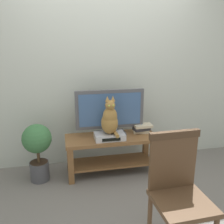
# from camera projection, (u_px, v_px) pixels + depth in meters

# --- Properties ---
(ground_plane) EXTENTS (12.00, 12.00, 0.00)m
(ground_plane) POSITION_uv_depth(u_px,v_px,m) (121.00, 197.00, 2.76)
(ground_plane) COLOR slate
(back_wall) EXTENTS (7.00, 0.12, 2.80)m
(back_wall) POSITION_uv_depth(u_px,v_px,m) (104.00, 62.00, 3.33)
(back_wall) COLOR #B7BCB2
(back_wall) RESTS_ON ground
(tv_stand) EXTENTS (1.16, 0.44, 0.50)m
(tv_stand) POSITION_uv_depth(u_px,v_px,m) (111.00, 148.00, 3.20)
(tv_stand) COLOR brown
(tv_stand) RESTS_ON ground
(tv) EXTENTS (0.87, 0.20, 0.59)m
(tv) POSITION_uv_depth(u_px,v_px,m) (110.00, 111.00, 3.15)
(tv) COLOR #4C4C51
(tv) RESTS_ON tv_stand
(media_box) EXTENTS (0.37, 0.23, 0.08)m
(media_box) POSITION_uv_depth(u_px,v_px,m) (110.00, 136.00, 3.07)
(media_box) COLOR #BCBCC1
(media_box) RESTS_ON tv_stand
(cat) EXTENTS (0.20, 0.28, 0.48)m
(cat) POSITION_uv_depth(u_px,v_px,m) (110.00, 119.00, 2.99)
(cat) COLOR olive
(cat) RESTS_ON media_box
(wooden_chair) EXTENTS (0.44, 0.45, 0.99)m
(wooden_chair) POSITION_uv_depth(u_px,v_px,m) (178.00, 185.00, 1.99)
(wooden_chair) COLOR #513823
(wooden_chair) RESTS_ON ground
(book_stack) EXTENTS (0.25, 0.17, 0.12)m
(book_stack) POSITION_uv_depth(u_px,v_px,m) (142.00, 128.00, 3.28)
(book_stack) COLOR beige
(book_stack) RESTS_ON tv_stand
(potted_plant) EXTENTS (0.35, 0.35, 0.73)m
(potted_plant) POSITION_uv_depth(u_px,v_px,m) (38.00, 147.00, 2.99)
(potted_plant) COLOR #47474C
(potted_plant) RESTS_ON ground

